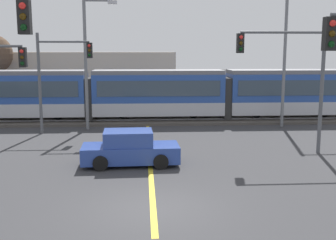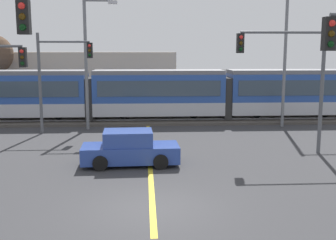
# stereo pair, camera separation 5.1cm
# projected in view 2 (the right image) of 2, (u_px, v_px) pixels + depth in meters

# --- Properties ---
(ground_plane) EXTENTS (200.00, 200.00, 0.00)m
(ground_plane) POSITION_uv_depth(u_px,v_px,m) (153.00, 209.00, 13.28)
(ground_plane) COLOR #333335
(track_bed) EXTENTS (120.00, 4.00, 0.18)m
(track_bed) POSITION_uv_depth(u_px,v_px,m) (148.00, 120.00, 29.78)
(track_bed) COLOR #4C4742
(track_bed) RESTS_ON ground
(rail_near) EXTENTS (120.00, 0.08, 0.10)m
(rail_near) POSITION_uv_depth(u_px,v_px,m) (148.00, 120.00, 29.05)
(rail_near) COLOR #939399
(rail_near) RESTS_ON track_bed
(rail_far) EXTENTS (120.00, 0.08, 0.10)m
(rail_far) POSITION_uv_depth(u_px,v_px,m) (148.00, 116.00, 30.46)
(rail_far) COLOR #939399
(rail_far) RESTS_ON track_bed
(light_rail_tram) EXTENTS (28.00, 2.64, 3.43)m
(light_rail_tram) POSITION_uv_depth(u_px,v_px,m) (159.00, 92.00, 29.50)
(light_rail_tram) COLOR #B7BAC1
(light_rail_tram) RESTS_ON track_bed
(lane_centre_line) EXTENTS (0.20, 16.89, 0.01)m
(lane_centre_line) POSITION_uv_depth(u_px,v_px,m) (150.00, 158.00, 19.50)
(lane_centre_line) COLOR gold
(lane_centre_line) RESTS_ON ground
(sedan_crossing) EXTENTS (4.26, 2.03, 1.52)m
(sedan_crossing) POSITION_uv_depth(u_px,v_px,m) (130.00, 149.00, 18.35)
(sedan_crossing) COLOR #284293
(sedan_crossing) RESTS_ON ground
(traffic_light_far_left) EXTENTS (3.25, 0.38, 5.97)m
(traffic_light_far_left) POSITION_uv_depth(u_px,v_px,m) (58.00, 69.00, 24.86)
(traffic_light_far_left) COLOR #515459
(traffic_light_far_left) RESTS_ON ground
(traffic_light_mid_right) EXTENTS (4.25, 0.38, 6.32)m
(traffic_light_mid_right) POSITION_uv_depth(u_px,v_px,m) (294.00, 68.00, 19.79)
(traffic_light_mid_right) COLOR #515459
(traffic_light_mid_right) RESTS_ON ground
(street_lamp_centre) EXTENTS (2.11, 0.28, 8.15)m
(street_lamp_centre) POSITION_uv_depth(u_px,v_px,m) (89.00, 56.00, 26.05)
(street_lamp_centre) COLOR slate
(street_lamp_centre) RESTS_ON ground
(street_lamp_east) EXTENTS (2.48, 0.28, 9.58)m
(street_lamp_east) POSITION_uv_depth(u_px,v_px,m) (289.00, 43.00, 26.89)
(street_lamp_east) COLOR slate
(street_lamp_east) RESTS_ON ground
(building_backdrop_far) EXTENTS (16.71, 6.00, 4.81)m
(building_backdrop_far) POSITION_uv_depth(u_px,v_px,m) (84.00, 78.00, 39.04)
(building_backdrop_far) COLOR tan
(building_backdrop_far) RESTS_ON ground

